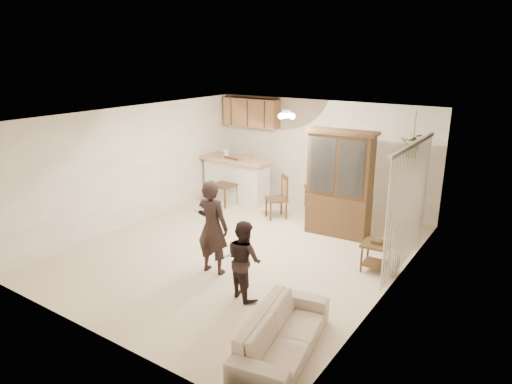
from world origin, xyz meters
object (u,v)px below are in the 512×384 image
Objects in this scene: china_hutch at (340,184)px; child at (244,255)px; adult at (212,221)px; chair_hutch_left at (276,206)px; chair_bar at (225,192)px; chair_hutch_right at (316,196)px; side_table at (375,256)px; sofa at (283,327)px.

child is at bearing -96.43° from china_hutch.
child is (0.91, -0.38, -0.22)m from adult.
chair_hutch_left is at bearing 171.90° from china_hutch.
china_hutch is 2.16× the size of chair_hutch_left.
child reaches higher than chair_bar.
child is 4.35m from chair_hutch_right.
china_hutch is 1.86× the size of chair_bar.
chair_hutch_left reaches higher than side_table.
chair_hutch_right is at bearing -95.13° from adult.
chair_hutch_left is at bearing 154.91° from side_table.
china_hutch is at bearing 3.93° from sofa.
adult reaches higher than side_table.
chair_hutch_right is at bearing 33.98° from chair_bar.
sofa is 1.39× the size of child.
adult reaches higher than chair_hutch_right.
child reaches higher than sofa.
child is (-1.17, 0.85, 0.31)m from sofa.
chair_bar reaches higher than chair_hutch_left.
chair_hutch_right reaches higher than chair_hutch_left.
chair_bar is at bearing -26.65° from child.
china_hutch is 1.70m from chair_hutch_right.
side_table is at bearing 98.08° from chair_hutch_right.
adult is 1.56× the size of chair_hutch_right.
adult is (-2.08, 1.23, 0.53)m from sofa.
sofa is at bearing 76.02° from chair_hutch_right.
chair_bar reaches higher than side_table.
chair_bar is (-2.90, 3.30, -0.35)m from child.
sofa is 1.63× the size of chair_hutch_right.
chair_bar is at bearing 162.02° from side_table.
china_hutch is at bearing -116.25° from adult.
side_table is at bearing -150.80° from adult.
side_table is 0.47× the size of chair_hutch_right.
chair_bar is at bearing -61.25° from adult.
sofa is 1.92× the size of chair_hutch_left.
sofa is 5.50m from chair_hutch_right.
chair_hutch_right is (-2.10, 5.08, -0.04)m from sofa.
china_hutch is (-1.04, 3.95, 0.68)m from sofa.
chair_hutch_right is (-0.03, 3.85, -0.58)m from adult.
adult reaches higher than chair_bar.
china_hutch reaches higher than side_table.
chair_hutch_right is (-2.26, 2.30, 0.07)m from side_table.
side_table is at bearing -102.56° from child.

